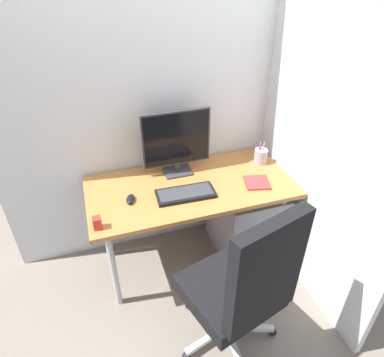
% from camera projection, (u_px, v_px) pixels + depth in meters
% --- Properties ---
extents(ground_plane, '(8.00, 8.00, 0.00)m').
position_uv_depth(ground_plane, '(191.00, 258.00, 2.77)').
color(ground_plane, slate).
extents(wall_back, '(2.52, 0.04, 2.80)m').
position_uv_depth(wall_back, '(173.00, 69.00, 2.27)').
color(wall_back, silver).
rests_on(wall_back, ground_plane).
extents(wall_side_right, '(0.04, 1.79, 2.80)m').
position_uv_depth(wall_side_right, '(316.00, 83.00, 2.04)').
color(wall_side_right, silver).
rests_on(wall_side_right, ground_plane).
extents(desk, '(1.40, 0.67, 0.71)m').
position_uv_depth(desk, '(191.00, 193.00, 2.41)').
color(desk, '#B27038').
rests_on(desk, ground_plane).
extents(office_chair, '(0.62, 0.62, 1.12)m').
position_uv_depth(office_chair, '(242.00, 287.00, 1.86)').
color(office_chair, black).
rests_on(office_chair, ground_plane).
extents(filing_cabinet, '(0.45, 0.55, 0.59)m').
position_uv_depth(filing_cabinet, '(245.00, 218.00, 2.72)').
color(filing_cabinet, gray).
rests_on(filing_cabinet, ground_plane).
extents(monitor, '(0.48, 0.16, 0.47)m').
position_uv_depth(monitor, '(176.00, 141.00, 2.37)').
color(monitor, '#333338').
rests_on(monitor, desk).
extents(keyboard, '(0.39, 0.19, 0.03)m').
position_uv_depth(keyboard, '(185.00, 194.00, 2.26)').
color(keyboard, black).
rests_on(keyboard, desk).
extents(mouse, '(0.08, 0.11, 0.03)m').
position_uv_depth(mouse, '(130.00, 199.00, 2.21)').
color(mouse, black).
rests_on(mouse, desk).
extents(pen_holder, '(0.10, 0.10, 0.17)m').
position_uv_depth(pen_holder, '(261.00, 156.00, 2.58)').
color(pen_holder, '#9EA0A5').
rests_on(pen_holder, desk).
extents(notebook, '(0.20, 0.20, 0.01)m').
position_uv_depth(notebook, '(257.00, 183.00, 2.38)').
color(notebook, '#B23333').
rests_on(notebook, desk).
extents(desk_clamp_accessory, '(0.05, 0.05, 0.08)m').
position_uv_depth(desk_clamp_accessory, '(97.00, 223.00, 1.99)').
color(desk_clamp_accessory, red).
rests_on(desk_clamp_accessory, desk).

